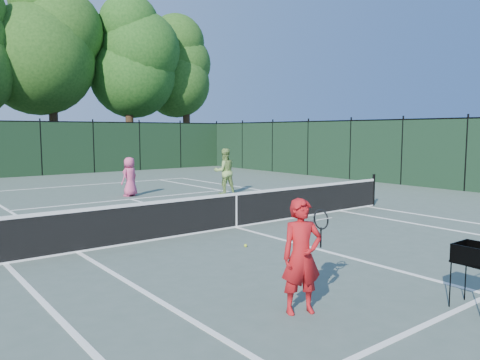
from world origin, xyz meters
TOP-DOWN VIEW (x-y plane):
  - ground at (0.00, 0.00)m, footprint 90.00×90.00m
  - sideline_doubles_left at (-5.49, 0.00)m, footprint 0.10×23.77m
  - sideline_doubles_right at (5.49, 0.00)m, footprint 0.10×23.77m
  - sideline_singles_left at (-4.12, 0.00)m, footprint 0.10×23.77m
  - sideline_singles_right at (4.12, 0.00)m, footprint 0.10×23.77m
  - baseline_far at (0.00, 11.88)m, footprint 10.97×0.10m
  - service_line_far at (0.00, 6.40)m, footprint 8.23×0.10m
  - center_service_line at (0.00, 0.00)m, footprint 0.10×12.80m
  - tennis_net at (0.00, 0.00)m, footprint 11.69×0.09m
  - fence_far at (0.00, 18.00)m, footprint 24.00×0.05m
  - fence_right at (12.00, 0.00)m, footprint 0.05×36.00m
  - tree_3 at (2.00, 22.30)m, footprint 7.00×7.00m
  - tree_4 at (7.00, 21.60)m, footprint 6.20×6.20m
  - tree_5 at (12.00, 22.10)m, footprint 5.80×5.80m
  - coach at (-2.77, -5.11)m, footprint 1.04×0.57m
  - player_pink at (0.33, 7.15)m, footprint 0.86×0.73m
  - player_green at (3.58, 5.43)m, footprint 1.03×0.89m
  - ball_hopper at (-0.72, -6.48)m, footprint 0.53×0.53m
  - loose_ball_midcourt at (-1.10, -1.77)m, footprint 0.07×0.07m

SIDE VIEW (x-z plane):
  - ground at x=0.00m, z-range 0.00..0.00m
  - sideline_doubles_left at x=-5.49m, z-range 0.00..0.01m
  - sideline_doubles_right at x=5.49m, z-range 0.00..0.01m
  - sideline_singles_left at x=-4.12m, z-range 0.00..0.01m
  - sideline_singles_right at x=4.12m, z-range 0.00..0.01m
  - baseline_far at x=0.00m, z-range 0.00..0.01m
  - service_line_far at x=0.00m, z-range 0.00..0.01m
  - center_service_line at x=0.00m, z-range 0.00..0.01m
  - loose_ball_midcourt at x=-1.10m, z-range 0.00..0.07m
  - tennis_net at x=0.00m, z-range -0.05..1.01m
  - player_pink at x=0.33m, z-range 0.00..1.51m
  - ball_hopper at x=-0.72m, z-range 0.31..1.23m
  - coach at x=-2.77m, z-range 0.00..1.59m
  - player_green at x=3.58m, z-range 0.00..1.81m
  - fence_far at x=0.00m, z-range 0.00..3.00m
  - fence_right at x=12.00m, z-range 0.00..3.00m
  - tree_5 at x=12.00m, z-range 1.59..13.82m
  - tree_4 at x=7.00m, z-range 1.66..14.63m
  - tree_3 at x=2.00m, z-range 1.78..16.23m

